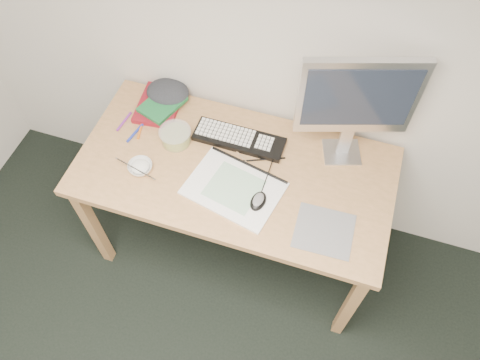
# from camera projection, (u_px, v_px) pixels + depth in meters

# --- Properties ---
(desk) EXTENTS (1.40, 0.70, 0.75)m
(desk) POSITION_uv_depth(u_px,v_px,m) (235.00, 179.00, 2.13)
(desk) COLOR tan
(desk) RESTS_ON ground
(mousepad) EXTENTS (0.24, 0.22, 0.00)m
(mousepad) POSITION_uv_depth(u_px,v_px,m) (324.00, 231.00, 1.89)
(mousepad) COLOR gray
(mousepad) RESTS_ON desk
(sketchpad) EXTENTS (0.44, 0.36, 0.01)m
(sketchpad) POSITION_uv_depth(u_px,v_px,m) (234.00, 188.00, 2.00)
(sketchpad) COLOR white
(sketchpad) RESTS_ON desk
(keyboard) EXTENTS (0.42, 0.14, 0.02)m
(keyboard) POSITION_uv_depth(u_px,v_px,m) (239.00, 139.00, 2.14)
(keyboard) COLOR black
(keyboard) RESTS_ON desk
(monitor) EXTENTS (0.46, 0.19, 0.55)m
(monitor) POSITION_uv_depth(u_px,v_px,m) (357.00, 100.00, 1.82)
(monitor) COLOR silver
(monitor) RESTS_ON desk
(mouse) EXTENTS (0.07, 0.11, 0.03)m
(mouse) POSITION_uv_depth(u_px,v_px,m) (258.00, 200.00, 1.94)
(mouse) COLOR black
(mouse) RESTS_ON sketchpad
(rice_bowl) EXTENTS (0.14, 0.14, 0.03)m
(rice_bowl) POSITION_uv_depth(u_px,v_px,m) (140.00, 167.00, 2.05)
(rice_bowl) COLOR white
(rice_bowl) RESTS_ON desk
(chopsticks) EXTENTS (0.21, 0.06, 0.02)m
(chopsticks) POSITION_uv_depth(u_px,v_px,m) (135.00, 169.00, 2.02)
(chopsticks) COLOR #B6B6B9
(chopsticks) RESTS_ON rice_bowl
(fruit_tub) EXTENTS (0.17, 0.17, 0.07)m
(fruit_tub) POSITION_uv_depth(u_px,v_px,m) (176.00, 136.00, 2.12)
(fruit_tub) COLOR #D7C64C
(fruit_tub) RESTS_ON desk
(book_red) EXTENTS (0.22, 0.27, 0.03)m
(book_red) POSITION_uv_depth(u_px,v_px,m) (159.00, 105.00, 2.25)
(book_red) COLOR maroon
(book_red) RESTS_ON desk
(book_green) EXTENTS (0.21, 0.24, 0.02)m
(book_green) POSITION_uv_depth(u_px,v_px,m) (162.00, 104.00, 2.23)
(book_green) COLOR #196533
(book_green) RESTS_ON book_red
(cloth_lump) EXTENTS (0.21, 0.18, 0.07)m
(cloth_lump) POSITION_uv_depth(u_px,v_px,m) (168.00, 93.00, 2.26)
(cloth_lump) COLOR #292E32
(cloth_lump) RESTS_ON desk
(pencil_pink) EXTENTS (0.15, 0.05, 0.01)m
(pencil_pink) POSITION_uv_depth(u_px,v_px,m) (243.00, 169.00, 2.06)
(pencil_pink) COLOR pink
(pencil_pink) RESTS_ON desk
(pencil_tan) EXTENTS (0.17, 0.12, 0.01)m
(pencil_tan) POSITION_uv_depth(u_px,v_px,m) (240.00, 155.00, 2.10)
(pencil_tan) COLOR tan
(pencil_tan) RESTS_ON desk
(pencil_black) EXTENTS (0.19, 0.08, 0.01)m
(pencil_black) POSITION_uv_depth(u_px,v_px,m) (263.00, 160.00, 2.09)
(pencil_black) COLOR black
(pencil_black) RESTS_ON desk
(marker_blue) EXTENTS (0.04, 0.13, 0.01)m
(marker_blue) POSITION_uv_depth(u_px,v_px,m) (136.00, 132.00, 2.17)
(marker_blue) COLOR #2033AD
(marker_blue) RESTS_ON desk
(marker_orange) EXTENTS (0.04, 0.12, 0.01)m
(marker_orange) POSITION_uv_depth(u_px,v_px,m) (141.00, 128.00, 2.18)
(marker_orange) COLOR orange
(marker_orange) RESTS_ON desk
(marker_purple) EXTENTS (0.03, 0.12, 0.01)m
(marker_purple) POSITION_uv_depth(u_px,v_px,m) (124.00, 121.00, 2.21)
(marker_purple) COLOR purple
(marker_purple) RESTS_ON desk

